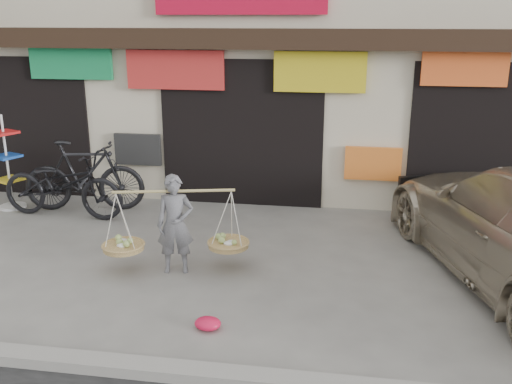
% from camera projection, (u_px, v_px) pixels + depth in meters
% --- Properties ---
extents(ground, '(70.00, 70.00, 0.00)m').
position_uv_depth(ground, '(195.00, 285.00, 7.60)').
color(ground, gray).
rests_on(ground, ground).
extents(kerb, '(70.00, 0.25, 0.12)m').
position_uv_depth(kerb, '(143.00, 368.00, 5.70)').
color(kerb, gray).
rests_on(kerb, ground).
extents(shophouse_block, '(14.00, 6.32, 7.00)m').
position_uv_depth(shophouse_block, '(265.00, 15.00, 12.63)').
color(shophouse_block, beige).
rests_on(shophouse_block, ground).
extents(street_vendor, '(1.97, 0.88, 1.39)m').
position_uv_depth(street_vendor, '(176.00, 229.00, 7.83)').
color(street_vendor, slate).
rests_on(street_vendor, ground).
extents(bike_0, '(2.31, 0.93, 1.19)m').
position_uv_depth(bike_0, '(62.00, 184.00, 10.01)').
color(bike_0, black).
rests_on(bike_0, ground).
extents(bike_1, '(2.25, 0.98, 1.31)m').
position_uv_depth(bike_1, '(84.00, 176.00, 10.34)').
color(bike_1, black).
rests_on(bike_1, ground).
extents(display_rack, '(0.55, 0.55, 1.75)m').
position_uv_depth(display_rack, '(8.00, 171.00, 10.45)').
color(display_rack, silver).
rests_on(display_rack, ground).
extents(red_bag, '(0.31, 0.25, 0.14)m').
position_uv_depth(red_bag, '(208.00, 323.00, 6.51)').
color(red_bag, red).
rests_on(red_bag, ground).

